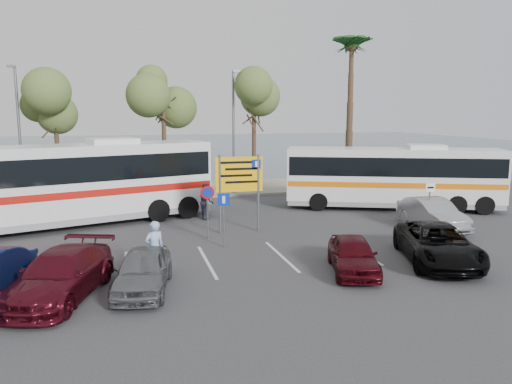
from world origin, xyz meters
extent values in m
plane|color=#353538|center=(0.00, 0.00, 0.00)|extent=(120.00, 120.00, 0.00)
cube|color=gray|center=(0.00, 14.00, 0.07)|extent=(44.00, 2.40, 0.15)
cube|color=gray|center=(0.00, 16.00, 0.30)|extent=(48.00, 0.80, 0.60)
plane|color=#3B4C5E|center=(0.00, 60.00, 0.01)|extent=(140.00, 140.00, 0.00)
cylinder|color=#382619|center=(-8.00, 14.00, 2.67)|extent=(0.28, 0.28, 5.04)
cylinder|color=#382619|center=(-1.50, 14.00, 2.95)|extent=(0.28, 0.28, 5.60)
cylinder|color=#382619|center=(4.50, 14.00, 2.74)|extent=(0.28, 0.28, 5.18)
cylinder|color=#382619|center=(11.50, 14.00, 5.15)|extent=(0.48, 0.48, 10.00)
cylinder|color=slate|center=(-10.00, 13.60, 4.15)|extent=(0.16, 0.16, 8.00)
cylinder|color=slate|center=(-10.00, 13.15, 8.10)|extent=(0.12, 0.90, 0.12)
cube|color=slate|center=(-10.00, 12.65, 8.05)|extent=(0.45, 0.25, 0.12)
cylinder|color=slate|center=(3.00, 13.60, 4.15)|extent=(0.16, 0.16, 8.00)
cylinder|color=slate|center=(3.00, 13.15, 8.10)|extent=(0.12, 0.90, 0.12)
cube|color=slate|center=(3.00, 12.65, 8.05)|extent=(0.45, 0.25, 0.12)
cylinder|color=slate|center=(0.10, 3.20, 1.80)|extent=(0.12, 0.12, 3.60)
cylinder|color=slate|center=(1.90, 3.20, 1.80)|extent=(0.12, 0.12, 3.60)
cube|color=yellow|center=(1.00, 3.20, 2.70)|extent=(2.20, 0.06, 1.60)
cube|color=#0C2699|center=(1.80, 3.16, 3.15)|extent=(0.42, 0.01, 0.42)
cylinder|color=slate|center=(-0.60, 2.40, 1.10)|extent=(0.07, 0.07, 2.20)
cylinder|color=#B20C0C|center=(-0.60, 2.37, 2.05)|extent=(0.60, 0.03, 0.60)
cylinder|color=slate|center=(-0.20, 0.80, 1.10)|extent=(0.07, 0.07, 2.20)
cube|color=#0C2699|center=(-0.20, 0.78, 2.00)|extent=(0.50, 0.03, 0.50)
cylinder|color=slate|center=(9.80, 1.50, 1.10)|extent=(0.07, 0.07, 2.20)
cube|color=white|center=(9.80, 1.48, 2.00)|extent=(0.50, 0.03, 0.40)
cube|color=white|center=(-6.50, 6.50, 2.28)|extent=(13.76, 6.90, 3.33)
cube|color=black|center=(-6.50, 6.50, 2.87)|extent=(13.51, 6.85, 1.18)
cube|color=#B6150E|center=(-6.50, 6.50, 1.75)|extent=(13.64, 6.88, 0.34)
cube|color=gray|center=(-6.50, 6.50, 0.62)|extent=(13.62, 6.83, 0.62)
cube|color=white|center=(-6.50, 6.50, 4.08)|extent=(2.70, 2.41, 0.27)
cube|color=white|center=(10.71, 6.50, 2.00)|extent=(11.97, 6.75, 2.92)
cube|color=black|center=(10.71, 6.50, 2.52)|extent=(11.76, 6.70, 1.04)
cube|color=orange|center=(10.71, 6.50, 1.53)|extent=(11.87, 6.73, 0.30)
cube|color=gray|center=(10.71, 6.50, 0.54)|extent=(11.85, 6.68, 0.54)
cube|color=white|center=(10.71, 6.50, 3.58)|extent=(2.43, 2.21, 0.24)
imported|color=slate|center=(-3.60, -3.50, 0.66)|extent=(2.25, 4.10, 1.32)
imported|color=#500D19|center=(-6.00, -3.50, 0.71)|extent=(3.44, 5.24, 1.41)
imported|color=#450911|center=(3.50, -3.50, 0.63)|extent=(2.47, 3.97, 1.26)
imported|color=black|center=(7.00, -3.28, 0.70)|extent=(3.80, 5.55, 1.41)
imported|color=#939298|center=(10.00, 1.50, 0.72)|extent=(1.81, 4.49, 1.45)
imported|color=#99B6DE|center=(-3.14, -2.00, 0.94)|extent=(0.80, 0.66, 1.87)
imported|color=#32344B|center=(0.00, 6.50, 0.92)|extent=(0.71, 0.91, 1.84)
camera|label=1|loc=(-3.99, -18.76, 5.50)|focal=35.00mm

